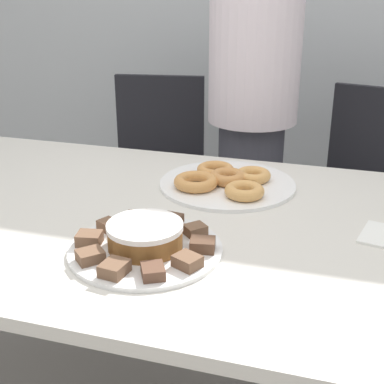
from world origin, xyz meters
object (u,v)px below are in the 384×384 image
at_px(plate_cake, 146,249).
at_px(plate_donuts, 227,184).
at_px(office_chair_left, 156,186).
at_px(frosted_cake, 145,235).
at_px(person_standing, 253,106).
at_px(office_chair_right, 363,210).

xyz_separation_m(plate_cake, plate_donuts, (0.08, 0.43, 0.00)).
relative_size(office_chair_left, frosted_cake, 5.30).
distance_m(person_standing, office_chair_left, 0.62).
xyz_separation_m(office_chair_left, frosted_cake, (0.40, -1.11, 0.35)).
bearing_deg(office_chair_right, office_chair_left, -167.21).
distance_m(person_standing, plate_donuts, 0.57).
bearing_deg(person_standing, frosted_cake, -92.69).
distance_m(office_chair_left, plate_cake, 1.22).
xyz_separation_m(person_standing, plate_donuts, (0.04, -0.56, -0.10)).
distance_m(person_standing, office_chair_right, 0.62).
height_order(person_standing, frosted_cake, person_standing).
bearing_deg(frosted_cake, person_standing, 87.31).
distance_m(plate_cake, plate_donuts, 0.44).
xyz_separation_m(person_standing, plate_cake, (-0.05, -0.99, -0.10)).
height_order(person_standing, office_chair_left, person_standing).
bearing_deg(person_standing, office_chair_right, 14.76).
bearing_deg(person_standing, office_chair_left, 165.05).
xyz_separation_m(office_chair_right, frosted_cake, (-0.49, -1.11, 0.35)).
xyz_separation_m(office_chair_right, plate_donuts, (-0.41, -0.68, 0.32)).
height_order(office_chair_right, plate_donuts, office_chair_right).
bearing_deg(plate_donuts, plate_cake, -100.76).
height_order(office_chair_right, plate_cake, office_chair_right).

